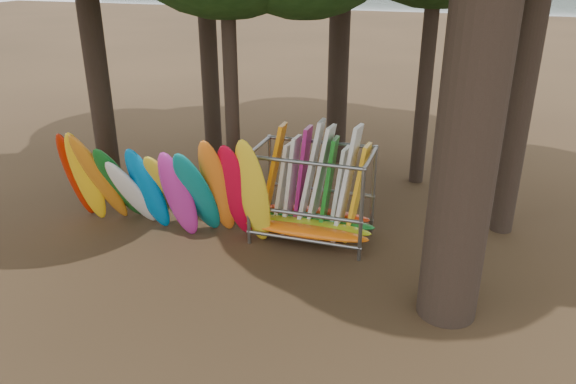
% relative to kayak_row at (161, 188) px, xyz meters
% --- Properties ---
extents(ground, '(120.00, 120.00, 0.00)m').
position_rel_kayak_row_xyz_m(ground, '(2.63, -1.13, -1.25)').
color(ground, '#47331E').
rests_on(ground, ground).
extents(lake, '(160.00, 160.00, 0.00)m').
position_rel_kayak_row_xyz_m(lake, '(2.63, 58.87, -1.25)').
color(lake, gray).
rests_on(lake, ground).
extents(kayak_row, '(5.58, 1.99, 2.92)m').
position_rel_kayak_row_xyz_m(kayak_row, '(0.00, 0.00, 0.00)').
color(kayak_row, '#B01903').
rests_on(kayak_row, ground).
extents(storage_rack, '(3.05, 1.56, 2.92)m').
position_rel_kayak_row_xyz_m(storage_rack, '(3.44, 1.02, -0.19)').
color(storage_rack, slate).
rests_on(storage_rack, ground).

